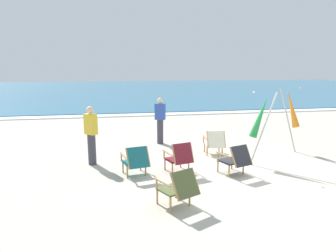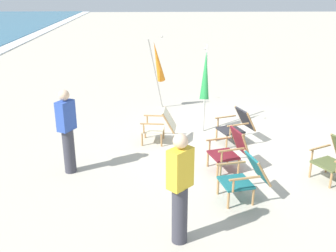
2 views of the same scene
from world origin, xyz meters
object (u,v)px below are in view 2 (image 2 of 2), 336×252
at_px(person_near_chairs, 180,188).
at_px(beach_chair_front_left, 160,125).
at_px(beach_chair_back_right, 231,149).
at_px(umbrella_furled_orange, 158,62).
at_px(beach_chair_back_left, 237,125).
at_px(umbrella_furled_green, 205,76).
at_px(person_by_waterline, 67,131).
at_px(beach_chair_mid_center, 246,176).

bearing_deg(person_near_chairs, beach_chair_front_left, 3.42).
distance_m(beach_chair_front_left, person_near_chairs, 3.65).
bearing_deg(beach_chair_back_right, person_near_chairs, 153.41).
height_order(umbrella_furled_orange, person_near_chairs, umbrella_furled_orange).
height_order(beach_chair_back_left, umbrella_furled_orange, umbrella_furled_orange).
relative_size(umbrella_furled_green, person_by_waterline, 1.25).
bearing_deg(umbrella_furled_orange, person_near_chairs, -177.64).
bearing_deg(beach_chair_mid_center, person_near_chairs, 134.01).
height_order(beach_chair_back_right, person_near_chairs, person_near_chairs).
relative_size(beach_chair_mid_center, person_by_waterline, 0.53).
xyz_separation_m(beach_chair_back_left, umbrella_furled_orange, (2.58, 1.76, 0.92)).
xyz_separation_m(beach_chair_mid_center, beach_chair_front_left, (2.50, 1.38, 0.00)).
xyz_separation_m(beach_chair_front_left, person_by_waterline, (-1.41, 1.75, 0.42)).
relative_size(beach_chair_back_right, umbrella_furled_orange, 0.40).
bearing_deg(umbrella_furled_green, person_near_chairs, 169.04).
bearing_deg(umbrella_furled_orange, umbrella_furled_green, -145.73).
bearing_deg(beach_chair_mid_center, umbrella_furled_orange, 15.73).
relative_size(beach_chair_back_left, umbrella_furled_green, 0.44).
bearing_deg(umbrella_furled_orange, beach_chair_front_left, -179.17).
bearing_deg(beach_chair_front_left, umbrella_furled_green, -51.11).
bearing_deg(person_near_chairs, beach_chair_back_left, -22.88).
bearing_deg(umbrella_furled_orange, person_by_waterline, 156.50).
relative_size(beach_chair_back_right, person_near_chairs, 0.50).
distance_m(umbrella_furled_orange, person_by_waterline, 4.32).
relative_size(beach_chair_mid_center, beach_chair_back_left, 0.96).
xyz_separation_m(person_near_chairs, person_by_waterline, (2.22, 1.96, 0.00)).
xyz_separation_m(umbrella_furled_green, person_near_chairs, (-4.50, 0.87, -0.50)).
height_order(beach_chair_mid_center, person_near_chairs, person_near_chairs).
height_order(beach_chair_back_left, beach_chair_front_left, beach_chair_back_left).
bearing_deg(person_by_waterline, umbrella_furled_green, -51.14).
height_order(person_near_chairs, person_by_waterline, same).
xyz_separation_m(beach_chair_back_right, person_near_chairs, (-2.23, 1.12, 0.41)).
bearing_deg(person_by_waterline, beach_chair_mid_center, -109.26).
xyz_separation_m(beach_chair_back_right, beach_chair_front_left, (1.39, 1.33, -0.01)).
bearing_deg(person_by_waterline, person_near_chairs, -138.44).
height_order(beach_chair_mid_center, person_by_waterline, person_by_waterline).
bearing_deg(person_near_chairs, person_by_waterline, 41.56).
height_order(beach_chair_back_right, umbrella_furled_orange, umbrella_furled_orange).
relative_size(beach_chair_back_right, person_by_waterline, 0.50).
relative_size(beach_chair_back_right, beach_chair_front_left, 1.00).
height_order(beach_chair_back_left, person_by_waterline, person_by_waterline).
bearing_deg(beach_chair_front_left, beach_chair_back_left, -91.79).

